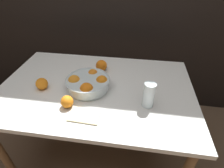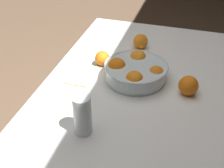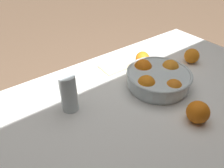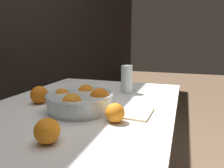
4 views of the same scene
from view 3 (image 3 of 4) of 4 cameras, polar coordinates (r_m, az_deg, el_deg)
dining_table at (r=1.01m, az=10.85°, el=-5.78°), size 1.29×0.84×0.71m
fruit_bowl at (r=0.98m, az=11.89°, el=1.57°), size 0.28×0.28×0.10m
juice_glass at (r=0.84m, az=-11.19°, el=-2.63°), size 0.07×0.07×0.16m
orange_loose_near_bowl at (r=1.13m, az=7.96°, el=6.63°), size 0.07×0.07×0.07m
orange_loose_front at (r=1.22m, az=20.10°, el=6.92°), size 0.08×0.08×0.08m
orange_loose_aside at (r=0.85m, az=21.48°, el=-6.87°), size 0.08×0.08×0.08m
napkin at (r=1.12m, az=1.19°, el=4.69°), size 0.17×0.11×0.01m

